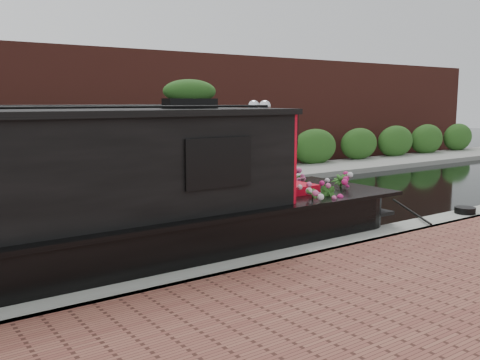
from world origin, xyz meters
TOP-DOWN VIEW (x-y plane):
  - ground at (0.00, 0.00)m, footprint 80.00×80.00m
  - near_bank_coping at (0.00, -3.30)m, footprint 40.00×0.60m
  - far_bank_path at (0.00, 4.20)m, footprint 40.00×2.40m
  - far_hedge at (0.00, 5.10)m, footprint 40.00×1.10m
  - far_brick_wall at (0.00, 7.20)m, footprint 40.00×1.00m
  - rope_fender at (3.04, -2.04)m, footprint 0.36×0.40m
  - coiled_mooring_rope at (4.71, -3.28)m, footprint 0.39×0.39m

SIDE VIEW (x-z plane):
  - ground at x=0.00m, z-range 0.00..0.00m
  - near_bank_coping at x=0.00m, z-range -0.25..0.25m
  - far_bank_path at x=0.00m, z-range -0.17..0.17m
  - far_hedge at x=0.00m, z-range -1.40..1.40m
  - far_brick_wall at x=0.00m, z-range -4.00..4.00m
  - rope_fender at x=3.04m, z-range 0.00..0.36m
  - coiled_mooring_rope at x=4.71m, z-range 0.25..0.37m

